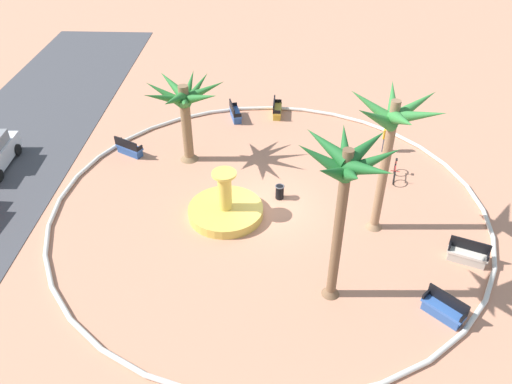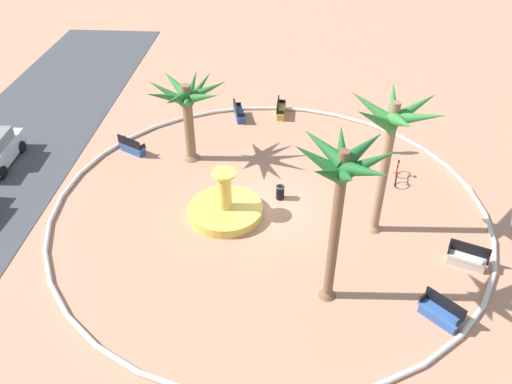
% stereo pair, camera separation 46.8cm
% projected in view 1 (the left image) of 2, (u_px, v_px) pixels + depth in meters
% --- Properties ---
extents(ground_plane, '(80.00, 80.00, 0.00)m').
position_uv_depth(ground_plane, '(269.00, 206.00, 23.95)').
color(ground_plane, tan).
extents(plaza_curb, '(20.32, 20.32, 0.20)m').
position_uv_depth(plaza_curb, '(269.00, 205.00, 23.89)').
color(plaza_curb, silver).
rests_on(plaza_curb, ground).
extents(fountain, '(3.47, 3.47, 2.39)m').
position_uv_depth(fountain, '(226.00, 209.00, 23.24)').
color(fountain, gold).
rests_on(fountain, ground).
extents(palm_tree_near_fountain, '(3.49, 3.51, 6.82)m').
position_uv_depth(palm_tree_near_fountain, '(346.00, 178.00, 16.30)').
color(palm_tree_near_fountain, brown).
rests_on(palm_tree_near_fountain, ground).
extents(palm_tree_by_curb, '(3.98, 3.76, 6.53)m').
position_uv_depth(palm_tree_by_curb, '(392.00, 129.00, 19.75)').
color(palm_tree_by_curb, '#8E6B4C').
rests_on(palm_tree_by_curb, ground).
extents(palm_tree_mid_plaza, '(4.26, 4.24, 4.55)m').
position_uv_depth(palm_tree_mid_plaza, '(184.00, 102.00, 25.30)').
color(palm_tree_mid_plaza, brown).
rests_on(palm_tree_mid_plaza, ground).
extents(bench_east, '(1.67, 0.88, 1.00)m').
position_uv_depth(bench_east, '(235.00, 114.00, 30.79)').
color(bench_east, '#335BA8').
rests_on(bench_east, ground).
extents(bench_west, '(1.47, 1.50, 1.00)m').
position_uv_depth(bench_west, '(443.00, 310.00, 18.45)').
color(bench_west, '#335BA8').
rests_on(bench_west, ground).
extents(bench_north, '(1.23, 1.64, 1.00)m').
position_uv_depth(bench_north, '(129.00, 149.00, 27.50)').
color(bench_north, '#335BA8').
rests_on(bench_north, ground).
extents(bench_southeast, '(1.62, 0.56, 1.00)m').
position_uv_depth(bench_southeast, '(277.00, 110.00, 31.16)').
color(bench_southeast, gold).
rests_on(bench_southeast, ground).
extents(bench_southwest, '(1.07, 1.67, 1.00)m').
position_uv_depth(bench_southwest, '(467.00, 255.00, 20.77)').
color(bench_southwest, beige).
rests_on(bench_southwest, ground).
extents(trash_bin, '(0.46, 0.46, 0.73)m').
position_uv_depth(trash_bin, '(280.00, 192.00, 24.26)').
color(trash_bin, black).
rests_on(trash_bin, ground).
extents(bicycle_red_frame, '(1.69, 0.54, 0.94)m').
position_uv_depth(bicycle_red_frame, '(395.00, 172.00, 25.63)').
color(bicycle_red_frame, black).
rests_on(bicycle_red_frame, ground).
extents(person_cyclist_helmet, '(0.36, 0.45, 1.62)m').
position_uv_depth(person_cyclist_helmet, '(386.00, 137.00, 27.43)').
color(person_cyclist_helmet, '#33333D').
rests_on(person_cyclist_helmet, ground).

